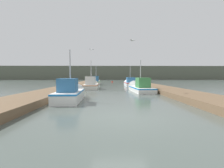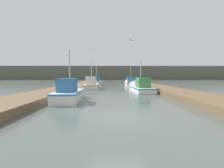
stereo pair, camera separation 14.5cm
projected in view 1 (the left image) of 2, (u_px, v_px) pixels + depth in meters
name	position (u px, v px, depth m)	size (l,w,h in m)	color
ground_plane	(121.00, 117.00, 6.08)	(200.00, 200.00, 0.00)	#47514C
dock_left	(74.00, 86.00, 21.95)	(2.90, 40.00, 0.41)	brown
dock_right	(150.00, 86.00, 22.14)	(2.90, 40.00, 0.41)	brown
distant_shore_ridge	(110.00, 73.00, 74.24)	(120.00, 16.00, 6.18)	#565B4C
fishing_boat_0	(71.00, 93.00, 10.42)	(1.72, 4.54, 3.83)	silver
fishing_boat_1	(140.00, 87.00, 16.49)	(2.10, 5.49, 3.96)	silver
fishing_boat_2	(91.00, 85.00, 20.19)	(1.97, 5.17, 4.29)	silver
fishing_boat_3	(130.00, 83.00, 24.99)	(1.75, 6.05, 3.78)	silver
fishing_boat_4	(96.00, 82.00, 29.28)	(1.42, 5.43, 3.89)	silver
mooring_piling_0	(90.00, 82.00, 28.93)	(0.29, 0.29, 1.15)	#473523
mooring_piling_1	(137.00, 82.00, 25.49)	(0.25, 0.25, 1.28)	#473523
channel_buoy	(112.00, 82.00, 39.37)	(0.44, 0.44, 0.94)	red
seagull_lead	(91.00, 50.00, 16.34)	(0.52, 0.41, 0.12)	white
seagull_1	(132.00, 41.00, 12.50)	(0.49, 0.46, 0.12)	white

